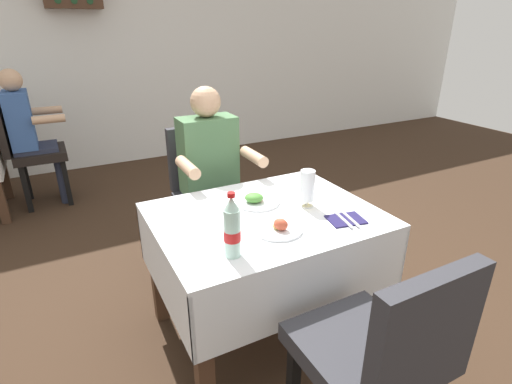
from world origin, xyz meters
TOP-DOWN VIEW (x-y plane):
  - ground_plane at (0.00, 0.00)m, footprint 11.00×11.00m
  - back_wall at (0.00, 3.47)m, footprint 11.00×0.12m
  - main_dining_table at (-0.09, -0.01)m, footprint 1.10×0.86m
  - chair_far_diner_seat at (-0.09, 0.81)m, footprint 0.44×0.50m
  - chair_near_camera_side at (-0.09, -0.83)m, footprint 0.44×0.50m
  - seated_diner_far at (-0.09, 0.70)m, footprint 0.50×0.46m
  - plate_near_camera at (-0.12, -0.20)m, footprint 0.23×0.23m
  - plate_far_diner at (-0.07, 0.12)m, footprint 0.23×0.23m
  - beer_glass_left at (0.14, -0.03)m, footprint 0.08×0.08m
  - cola_bottle_primary at (-0.39, -0.29)m, footprint 0.07×0.07m
  - napkin_cutlery_set at (0.22, -0.26)m, footprint 0.19×0.20m
  - background_chair_right at (-1.20, 2.49)m, footprint 0.50×0.44m
  - background_patron at (-1.15, 2.49)m, footprint 0.46×0.50m

SIDE VIEW (x-z plane):
  - ground_plane at x=0.00m, z-range 0.00..0.00m
  - chair_far_diner_seat at x=-0.09m, z-range 0.07..1.04m
  - chair_near_camera_side at x=-0.09m, z-range 0.07..1.04m
  - background_chair_right at x=-1.20m, z-range 0.07..1.04m
  - main_dining_table at x=-0.09m, z-range 0.19..0.93m
  - seated_diner_far at x=-0.09m, z-range 0.08..1.34m
  - background_patron at x=-1.15m, z-range 0.08..1.34m
  - napkin_cutlery_set at x=0.22m, z-range 0.73..0.75m
  - plate_near_camera at x=-0.12m, z-range 0.71..0.78m
  - plate_far_diner at x=-0.07m, z-range 0.72..0.78m
  - beer_glass_left at x=0.14m, z-range 0.74..0.93m
  - cola_bottle_primary at x=-0.39m, z-range 0.72..1.00m
  - back_wall at x=0.00m, z-range 0.00..2.84m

